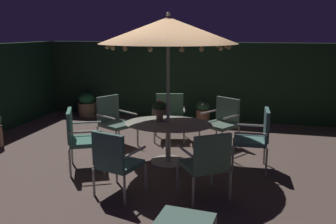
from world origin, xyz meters
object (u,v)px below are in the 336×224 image
Objects in this scene: patio_chair_north at (115,159)px; patio_chair_west at (80,135)px; patio_dining_table at (168,132)px; potted_plant_left_near at (87,105)px; patio_chair_east at (257,135)px; patio_chair_southwest at (114,118)px; potted_plant_back_right at (203,113)px; patio_chair_northeast at (207,161)px; ottoman_footrest at (185,223)px; patio_chair_southeast at (223,119)px; patio_umbrella at (168,31)px; patio_chair_south at (170,113)px; centerpiece_planter at (160,109)px.

patio_chair_west reaches higher than patio_chair_north.
patio_dining_table is 4.24m from potted_plant_left_near.
patio_chair_east is 1.03× the size of patio_chair_southwest.
potted_plant_back_right is (3.24, -0.14, -0.02)m from potted_plant_left_near.
ottoman_footrest is (-0.05, -1.29, -0.24)m from patio_chair_northeast.
patio_chair_east is at bearing 2.57° from patio_dining_table.
patio_chair_southeast is 0.94× the size of patio_chair_west.
potted_plant_left_near is (-3.04, 2.95, -1.99)m from patio_umbrella.
potted_plant_left_near is at bearing 151.35° from patio_chair_south.
patio_umbrella is 2.28m from patio_chair_east.
potted_plant_left_near is at bearing 134.93° from centerpiece_planter.
patio_chair_south is (-0.33, 1.47, -1.75)m from patio_umbrella.
patio_dining_table is 1.59× the size of patio_chair_northeast.
ottoman_footrest is 6.70m from potted_plant_left_near.
centerpiece_planter reaches higher than potted_plant_back_right.
patio_dining_table is 1.50× the size of patio_chair_west.
potted_plant_back_right is at bearing 85.83° from patio_umbrella.
patio_chair_east reaches higher than patio_chair_north.
patio_chair_east reaches higher than potted_plant_back_right.
ottoman_footrest is at bearing -72.32° from patio_umbrella.
patio_dining_table is 1.51m from patio_chair_south.
centerpiece_planter is 0.40× the size of patio_chair_north.
potted_plant_back_right is (1.54, 2.08, -0.26)m from patio_chair_southwest.
patio_chair_east is 2.71m from ottoman_footrest.
patio_umbrella is at bearing -29.11° from patio_chair_southwest.
patio_umbrella reaches higher than patio_chair_southwest.
potted_plant_left_near is at bearing 132.84° from patio_chair_northeast.
patio_chair_southeast is at bearing -10.34° from patio_chair_south.
patio_umbrella reaches higher than centerpiece_planter.
ottoman_footrest is (-0.03, -3.79, -0.23)m from patio_chair_southeast.
patio_chair_southwest reaches higher than potted_plant_left_near.
ottoman_footrest is (1.14, -4.00, -0.24)m from patio_chair_south.
potted_plant_back_right is (-0.63, 1.56, -0.25)m from patio_chair_southeast.
patio_umbrella is at bearing -94.17° from potted_plant_back_right.
patio_chair_southwest is at bearing 112.78° from patio_chair_north.
patio_chair_north is at bearing -114.65° from patio_chair_southeast.
patio_umbrella is 2.70× the size of patio_chair_south.
patio_chair_north is (-0.23, -1.54, -0.41)m from centerpiece_planter.
patio_dining_table is at bearing 25.59° from patio_chair_west.
patio_dining_table is 2.47× the size of ottoman_footrest.
potted_plant_back_right reaches higher than ottoman_footrest.
ottoman_footrest is at bearing -74.16° from patio_chair_south.
patio_chair_northeast reaches higher than patio_chair_south.
patio_chair_south is at bearing 169.66° from patio_chair_southeast.
patio_umbrella is 2.32m from patio_chair_southeast.
patio_chair_east is at bearing -13.31° from patio_chair_southwest.
patio_chair_southwest reaches higher than patio_chair_southeast.
patio_chair_southwest is at bearing -126.48° from potted_plant_back_right.
patio_chair_east is 2.97m from patio_chair_west.
patio_chair_northeast is (1.27, 0.21, 0.02)m from patio_chair_north.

